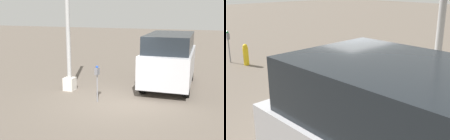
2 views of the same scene
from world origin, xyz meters
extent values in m
plane|color=#60564C|center=(0.00, 0.00, 0.00)|extent=(80.00, 80.00, 0.00)
cylinder|color=gray|center=(-0.19, 0.60, 0.52)|extent=(0.05, 0.05, 1.04)
cube|color=slate|center=(-0.19, 0.60, 1.17)|extent=(0.21, 0.13, 0.26)
sphere|color=navy|center=(-0.19, 0.60, 1.32)|extent=(0.11, 0.11, 0.11)
cylinder|color=gray|center=(-7.39, 0.39, 0.50)|extent=(0.05, 0.05, 1.00)
cube|color=slate|center=(-7.39, 0.39, 1.13)|extent=(0.21, 0.13, 0.26)
sphere|color=#14662D|center=(-7.39, 0.39, 1.28)|extent=(0.11, 0.11, 0.11)
cube|color=beige|center=(0.84, 2.30, 0.28)|extent=(0.44, 0.44, 0.55)
cube|color=black|center=(2.79, -1.58, 2.00)|extent=(3.62, 1.90, 0.73)
cylinder|color=gold|center=(-6.57, 0.72, 0.36)|extent=(0.22, 0.22, 0.73)
sphere|color=gold|center=(-6.57, 0.72, 0.78)|extent=(0.19, 0.19, 0.19)
camera|label=1|loc=(-9.42, -3.26, 3.38)|focal=45.00mm
camera|label=2|loc=(4.06, -4.20, 3.23)|focal=45.00mm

